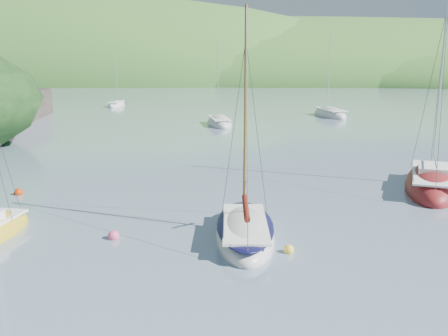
# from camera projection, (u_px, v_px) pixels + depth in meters

# --- Properties ---
(ground) EXTENTS (700.00, 700.00, 0.00)m
(ground) POSITION_uv_depth(u_px,v_px,m) (188.00, 262.00, 19.06)
(ground) COLOR slate
(ground) RESTS_ON ground
(shoreline_hills) EXTENTS (690.00, 135.00, 56.00)m
(shoreline_hills) POSITION_uv_depth(u_px,v_px,m) (227.00, 79.00, 187.68)
(shoreline_hills) COLOR #306827
(shoreline_hills) RESTS_ON ground
(daysailer_white) EXTENTS (2.93, 6.99, 10.52)m
(daysailer_white) POSITION_uv_depth(u_px,v_px,m) (245.00, 233.00, 21.65)
(daysailer_white) COLOR silver
(daysailer_white) RESTS_ON ground
(sloop_red) EXTENTS (5.45, 9.38, 13.13)m
(sloop_red) POSITION_uv_depth(u_px,v_px,m) (432.00, 185.00, 29.73)
(sloop_red) COLOR maroon
(sloop_red) RESTS_ON ground
(distant_sloop_a) EXTENTS (4.29, 7.78, 10.53)m
(distant_sloop_a) POSITION_uv_depth(u_px,v_px,m) (219.00, 124.00, 58.19)
(distant_sloop_a) COLOR silver
(distant_sloop_a) RESTS_ON ground
(distant_sloop_b) EXTENTS (5.03, 8.84, 11.92)m
(distant_sloop_b) POSITION_uv_depth(u_px,v_px,m) (330.00, 115.00, 67.00)
(distant_sloop_b) COLOR silver
(distant_sloop_b) RESTS_ON ground
(distant_sloop_c) EXTENTS (2.25, 6.21, 8.83)m
(distant_sloop_c) POSITION_uv_depth(u_px,v_px,m) (116.00, 105.00, 80.90)
(distant_sloop_c) COLOR silver
(distant_sloop_c) RESTS_ON ground
(mooring_buoys) EXTENTS (25.19, 9.22, 0.50)m
(mooring_buoys) POSITION_uv_depth(u_px,v_px,m) (196.00, 218.00, 24.00)
(mooring_buoys) COLOR yellow
(mooring_buoys) RESTS_ON ground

